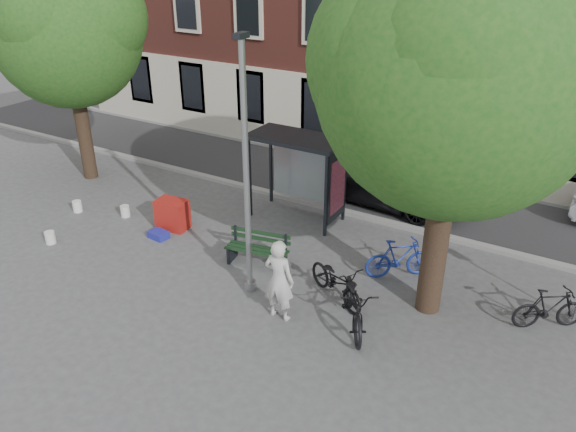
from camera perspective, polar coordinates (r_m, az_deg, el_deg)
The scene contains 20 objects.
ground at distance 14.01m, azimuth -3.85°, elevation -7.41°, with size 90.00×90.00×0.00m, color #4C4C4F.
road at distance 19.43m, azimuth 7.87°, elevation 2.65°, with size 40.00×4.00×0.01m, color #28282B.
curb_near at distance 17.75m, azimuth 5.28°, elevation 0.57°, with size 40.00×0.25×0.12m, color gray.
curb_far at distance 21.13m, azimuth 10.07°, elevation 4.67°, with size 40.00×0.25×0.12m, color gray.
lamppost at distance 12.67m, azimuth -4.23°, elevation 3.07°, with size 0.28×0.35×6.11m.
tree_right at distance 11.40m, azimuth 16.97°, elevation 14.30°, with size 5.76×5.60×8.20m.
tree_left at distance 20.16m, azimuth -21.88°, elevation 17.42°, with size 5.18×4.86×7.40m.
bus_shelter at distance 16.52m, azimuth 2.27°, elevation 5.66°, with size 2.85×1.45×2.62m.
painter at distance 12.51m, azimuth -0.91°, elevation -6.52°, with size 0.72×0.47×1.98m, color silver.
bench at distance 14.82m, azimuth -3.10°, elevation -3.51°, with size 1.75×0.84×0.87m.
bike_a at distance 13.39m, azimuth 4.94°, elevation -6.59°, with size 0.69×1.97×1.03m, color black.
bike_b at distance 14.48m, azimuth 11.24°, elevation -4.22°, with size 0.50×1.77×1.06m, color navy.
bike_c at distance 12.57m, azimuth 6.78°, elevation -8.77°, with size 0.78×2.25×1.18m, color black.
bike_d at distance 13.75m, azimuth 25.04°, elevation -8.49°, with size 0.47×1.66×1.00m, color black.
car_dark at distance 18.49m, azimuth 10.14°, elevation 3.66°, with size 2.44×5.29×1.47m, color black.
red_stand at distance 16.90m, azimuth -11.66°, elevation 0.17°, with size 0.90×0.60×0.90m, color #A71C16.
blue_crate at distance 16.60m, azimuth -13.02°, elevation -1.86°, with size 0.55×0.40×0.20m, color #212598.
bucket_a at distance 18.08m, azimuth -16.21°, elevation 0.48°, with size 0.28×0.28×0.36m, color silver.
bucket_b at distance 17.23m, azimuth -23.01°, elevation -2.03°, with size 0.28×0.28×0.36m, color white.
bucket_c at distance 18.87m, azimuth -20.62°, elevation 0.92°, with size 0.28×0.28×0.36m, color white.
Camera 1 is at (6.73, -9.45, 7.85)m, focal length 35.00 mm.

